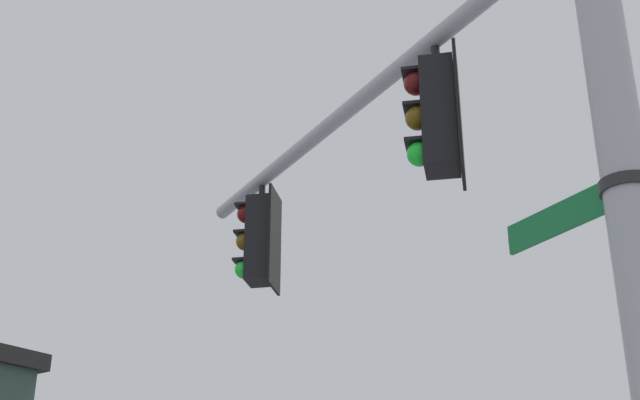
{
  "coord_description": "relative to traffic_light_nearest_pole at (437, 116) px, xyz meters",
  "views": [
    {
      "loc": [
        -5.42,
        0.95,
        1.67
      ],
      "look_at": [
        2.95,
        2.57,
        5.41
      ],
      "focal_mm": 49.64,
      "sensor_mm": 36.0,
      "label": 1
    }
  ],
  "objects": [
    {
      "name": "traffic_light_mid_inner",
      "position": [
        2.61,
        2.28,
        0.0
      ],
      "size": [
        0.54,
        0.49,
        1.31
      ],
      "color": "black"
    },
    {
      "name": "traffic_light_nearest_pole",
      "position": [
        0.0,
        0.0,
        0.0
      ],
      "size": [
        0.54,
        0.49,
        1.31
      ],
      "color": "black"
    },
    {
      "name": "street_name_sign",
      "position": [
        -1.2,
        -1.07,
        -1.41
      ],
      "size": [
        1.02,
        0.92,
        0.22
      ],
      "color": "#147238"
    },
    {
      "name": "signal_pole",
      "position": [
        -1.39,
        -1.23,
        -1.97
      ],
      "size": [
        0.31,
        0.31,
        6.91
      ],
      "primitive_type": "cylinder",
      "color": "#ADB2B7",
      "rests_on": "ground"
    },
    {
      "name": "mast_arm",
      "position": [
        1.06,
        0.9,
        0.78
      ],
      "size": [
        5.01,
        4.4,
        0.17
      ],
      "primitive_type": "cylinder",
      "rotation": [
        0.0,
        1.57,
        0.72
      ],
      "color": "#ADB2B7"
    }
  ]
}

